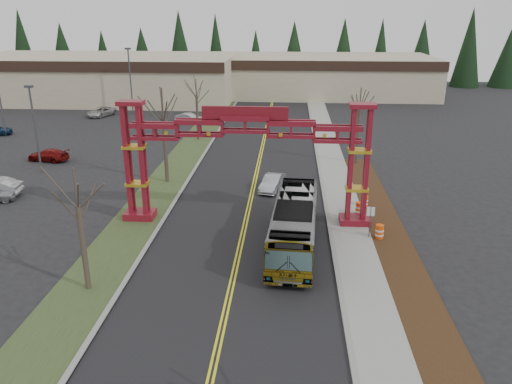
# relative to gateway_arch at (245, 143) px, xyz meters

# --- Properties ---
(road) EXTENTS (12.00, 110.00, 0.02)m
(road) POSITION_rel_gateway_arch_xyz_m (-0.00, 7.00, -5.97)
(road) COLOR black
(road) RESTS_ON ground
(lane_line_left) EXTENTS (0.12, 100.00, 0.01)m
(lane_line_left) POSITION_rel_gateway_arch_xyz_m (-0.12, 7.00, -5.96)
(lane_line_left) COLOR yellow
(lane_line_left) RESTS_ON road
(lane_line_right) EXTENTS (0.12, 100.00, 0.01)m
(lane_line_right) POSITION_rel_gateway_arch_xyz_m (0.12, 7.00, -5.96)
(lane_line_right) COLOR yellow
(lane_line_right) RESTS_ON road
(curb_right) EXTENTS (0.30, 110.00, 0.15)m
(curb_right) POSITION_rel_gateway_arch_xyz_m (6.15, 7.00, -5.91)
(curb_right) COLOR gray
(curb_right) RESTS_ON ground
(sidewalk_right) EXTENTS (2.60, 110.00, 0.14)m
(sidewalk_right) POSITION_rel_gateway_arch_xyz_m (7.60, 7.00, -5.91)
(sidewalk_right) COLOR gray
(sidewalk_right) RESTS_ON ground
(landscape_strip) EXTENTS (2.60, 50.00, 0.12)m
(landscape_strip) POSITION_rel_gateway_arch_xyz_m (10.20, -8.00, -5.92)
(landscape_strip) COLOR #301D10
(landscape_strip) RESTS_ON ground
(grass_median) EXTENTS (4.00, 110.00, 0.08)m
(grass_median) POSITION_rel_gateway_arch_xyz_m (-8.00, 7.00, -5.94)
(grass_median) COLOR #2E4120
(grass_median) RESTS_ON ground
(curb_left) EXTENTS (0.30, 110.00, 0.15)m
(curb_left) POSITION_rel_gateway_arch_xyz_m (-6.15, 7.00, -5.91)
(curb_left) COLOR gray
(curb_left) RESTS_ON ground
(gateway_arch) EXTENTS (18.20, 1.60, 8.90)m
(gateway_arch) POSITION_rel_gateway_arch_xyz_m (0.00, 0.00, 0.00)
(gateway_arch) COLOR maroon
(gateway_arch) RESTS_ON ground
(retail_building_west) EXTENTS (46.00, 22.30, 7.50)m
(retail_building_west) POSITION_rel_gateway_arch_xyz_m (-30.00, 53.96, -2.22)
(retail_building_west) COLOR #B5A78A
(retail_building_west) RESTS_ON ground
(retail_building_east) EXTENTS (38.00, 20.30, 7.00)m
(retail_building_east) POSITION_rel_gateway_arch_xyz_m (10.00, 61.95, -2.47)
(retail_building_east) COLOR #B5A78A
(retail_building_east) RESTS_ON ground
(conifer_treeline) EXTENTS (116.10, 5.60, 13.00)m
(conifer_treeline) POSITION_rel_gateway_arch_xyz_m (0.25, 74.00, 0.50)
(conifer_treeline) COLOR black
(conifer_treeline) RESTS_ON ground
(transit_bus) EXTENTS (3.44, 11.78, 3.24)m
(transit_bus) POSITION_rel_gateway_arch_xyz_m (3.56, -4.00, -4.36)
(transit_bus) COLOR #A4A8AC
(transit_bus) RESTS_ON ground
(silver_sedan) EXTENTS (2.30, 4.27, 1.34)m
(silver_sedan) POSITION_rel_gateway_arch_xyz_m (1.70, 7.12, -5.31)
(silver_sedan) COLOR #A5A8AD
(silver_sedan) RESTS_ON ground
(parked_car_mid_a) EXTENTS (4.64, 2.60, 1.27)m
(parked_car_mid_a) POSITION_rel_gateway_arch_xyz_m (-22.04, 14.59, -5.35)
(parked_car_mid_a) COLOR maroon
(parked_car_mid_a) RESTS_ON ground
(parked_car_far_a) EXTENTS (4.26, 2.67, 1.32)m
(parked_car_far_a) POSITION_rel_gateway_arch_xyz_m (-11.00, 34.45, -5.32)
(parked_car_far_a) COLOR #B8BCC1
(parked_car_far_a) RESTS_ON ground
(parked_car_far_b) EXTENTS (3.76, 5.32, 1.35)m
(parked_car_far_b) POSITION_rel_gateway_arch_xyz_m (-25.03, 38.16, -5.31)
(parked_car_far_b) COLOR #BBBBBB
(parked_car_far_b) RESTS_ON ground
(bare_tree_median_near) EXTENTS (3.21, 3.21, 7.15)m
(bare_tree_median_near) POSITION_rel_gateway_arch_xyz_m (-8.00, -10.18, -0.98)
(bare_tree_median_near) COLOR #382D26
(bare_tree_median_near) RESTS_ON ground
(bare_tree_median_mid) EXTENTS (3.49, 3.49, 8.57)m
(bare_tree_median_mid) POSITION_rel_gateway_arch_xyz_m (-8.00, 8.65, 0.24)
(bare_tree_median_mid) COLOR #382D26
(bare_tree_median_mid) RESTS_ON ground
(bare_tree_median_far) EXTENTS (2.97, 2.97, 7.33)m
(bare_tree_median_far) POSITION_rel_gateway_arch_xyz_m (-8.00, 24.65, -0.65)
(bare_tree_median_far) COLOR #382D26
(bare_tree_median_far) RESTS_ON ground
(bare_tree_right_far) EXTENTS (3.09, 3.09, 7.74)m
(bare_tree_right_far) POSITION_rel_gateway_arch_xyz_m (10.00, 15.82, -0.32)
(bare_tree_right_far) COLOR #382D26
(bare_tree_right_far) RESTS_ON ground
(light_pole_near) EXTENTS (0.73, 0.36, 8.38)m
(light_pole_near) POSITION_rel_gateway_arch_xyz_m (-20.88, 10.66, -1.13)
(light_pole_near) COLOR #3F3F44
(light_pole_near) RESTS_ON ground
(light_pole_far) EXTENTS (0.85, 0.42, 9.76)m
(light_pole_far) POSITION_rel_gateway_arch_xyz_m (-20.85, 40.25, -0.34)
(light_pole_far) COLOR #3F3F44
(light_pole_far) RESTS_ON ground
(street_sign) EXTENTS (0.54, 0.13, 2.36)m
(street_sign) POSITION_rel_gateway_arch_xyz_m (8.70, -2.44, -4.28)
(street_sign) COLOR #3F3F44
(street_sign) RESTS_ON ground
(barrel_south) EXTENTS (0.58, 0.58, 1.08)m
(barrel_south) POSITION_rel_gateway_arch_xyz_m (9.39, -2.48, -5.44)
(barrel_south) COLOR #ED4C0D
(barrel_south) RESTS_ON ground
(barrel_mid) EXTENTS (0.58, 0.58, 1.08)m
(barrel_mid) POSITION_rel_gateway_arch_xyz_m (8.55, 1.75, -5.44)
(barrel_mid) COLOR #ED4C0D
(barrel_mid) RESTS_ON ground
(barrel_north) EXTENTS (0.51, 0.51, 0.94)m
(barrel_north) POSITION_rel_gateway_arch_xyz_m (9.22, 3.52, -5.51)
(barrel_north) COLOR #ED4C0D
(barrel_north) RESTS_ON ground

